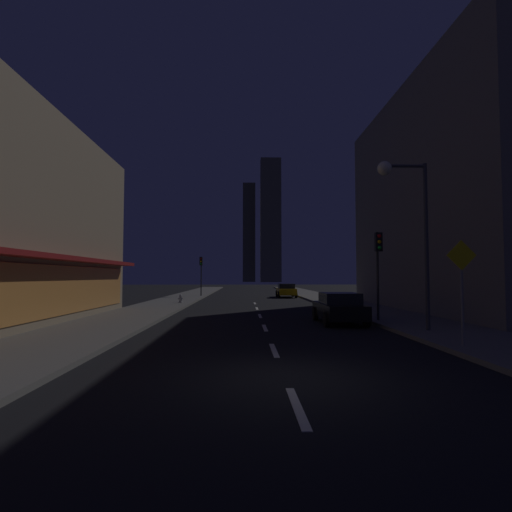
{
  "coord_description": "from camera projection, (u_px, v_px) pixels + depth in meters",
  "views": [
    {
      "loc": [
        -0.91,
        -8.87,
        2.21
      ],
      "look_at": [
        0.0,
        20.87,
        3.74
      ],
      "focal_mm": 28.03,
      "sensor_mm": 36.0,
      "label": 1
    }
  ],
  "objects": [
    {
      "name": "ground_plane",
      "position": [
        253.0,
        299.0,
        40.71
      ],
      "size": [
        78.0,
        136.0,
        0.1
      ],
      "primitive_type": "cube",
      "color": "black"
    },
    {
      "name": "sidewalk_right",
      "position": [
        321.0,
        297.0,
        40.93
      ],
      "size": [
        4.0,
        76.0,
        0.15
      ],
      "primitive_type": "cube",
      "color": "#605E59",
      "rests_on": "ground"
    },
    {
      "name": "sidewalk_left",
      "position": [
        184.0,
        298.0,
        40.5
      ],
      "size": [
        4.0,
        76.0,
        0.15
      ],
      "primitive_type": "cube",
      "color": "#605E59",
      "rests_on": "ground"
    },
    {
      "name": "lane_marking_center",
      "position": [
        262.0,
        321.0,
        19.75
      ],
      "size": [
        0.16,
        28.2,
        0.01
      ],
      "color": "silver",
      "rests_on": "ground"
    },
    {
      "name": "building_apartment_right",
      "position": [
        485.0,
        200.0,
        25.55
      ],
      "size": [
        11.0,
        20.0,
        14.23
      ],
      "primitive_type": "cube",
      "color": "slate",
      "rests_on": "ground"
    },
    {
      "name": "skyscraper_distant_tall",
      "position": [
        249.0,
        233.0,
        165.25
      ],
      "size": [
        5.09,
        6.0,
        40.62
      ],
      "primitive_type": "cube",
      "color": "#4E4A3A",
      "rests_on": "ground"
    },
    {
      "name": "skyscraper_distant_mid",
      "position": [
        271.0,
        220.0,
        158.9
      ],
      "size": [
        8.03,
        6.32,
        49.06
      ],
      "primitive_type": "cube",
      "color": "brown",
      "rests_on": "ground"
    },
    {
      "name": "car_parked_near",
      "position": [
        339.0,
        308.0,
        18.85
      ],
      "size": [
        1.98,
        4.24,
        1.45
      ],
      "color": "black",
      "rests_on": "ground"
    },
    {
      "name": "car_parked_far",
      "position": [
        286.0,
        290.0,
        42.43
      ],
      "size": [
        1.98,
        4.24,
        1.45
      ],
      "color": "gold",
      "rests_on": "ground"
    },
    {
      "name": "fire_hydrant_far_left",
      "position": [
        181.0,
        299.0,
        31.52
      ],
      "size": [
        0.42,
        0.3,
        0.65
      ],
      "color": "#B2B2B2",
      "rests_on": "sidewalk_left"
    },
    {
      "name": "traffic_light_near_right",
      "position": [
        378.0,
        256.0,
        19.01
      ],
      "size": [
        0.32,
        0.48,
        4.2
      ],
      "color": "#2D2D2D",
      "rests_on": "sidewalk_right"
    },
    {
      "name": "traffic_light_far_left",
      "position": [
        201.0,
        267.0,
        42.86
      ],
      "size": [
        0.32,
        0.48,
        4.2
      ],
      "color": "#2D2D2D",
      "rests_on": "sidewalk_left"
    },
    {
      "name": "street_lamp_right",
      "position": [
        405.0,
        203.0,
        15.59
      ],
      "size": [
        1.96,
        0.56,
        6.58
      ],
      "color": "#38383D",
      "rests_on": "sidewalk_right"
    },
    {
      "name": "pedestrian_crossing_sign",
      "position": [
        462.0,
        283.0,
        11.91
      ],
      "size": [
        0.91,
        0.08,
        3.15
      ],
      "color": "slate",
      "rests_on": "sidewalk_right"
    }
  ]
}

